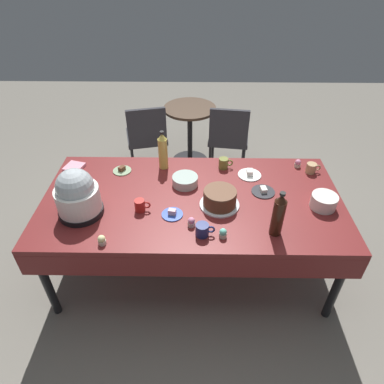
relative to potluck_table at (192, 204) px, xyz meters
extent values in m
plane|color=slate|center=(0.00, 0.00, -0.69)|extent=(9.00, 9.00, 0.00)
cube|color=maroon|center=(0.00, 0.00, 0.04)|extent=(2.20, 1.10, 0.04)
cylinder|color=black|center=(-1.02, -0.47, -0.33)|extent=(0.06, 0.06, 0.71)
cylinder|color=black|center=(1.02, -0.47, -0.33)|extent=(0.06, 0.06, 0.71)
cylinder|color=black|center=(-1.02, 0.47, -0.33)|extent=(0.06, 0.06, 0.71)
cylinder|color=black|center=(1.02, 0.47, -0.33)|extent=(0.06, 0.06, 0.71)
cube|color=maroon|center=(0.00, -0.55, -0.07)|extent=(2.20, 0.01, 0.18)
cube|color=maroon|center=(0.00, 0.55, -0.07)|extent=(2.20, 0.01, 0.18)
cylinder|color=silver|center=(0.20, -0.09, 0.07)|extent=(0.28, 0.28, 0.01)
cylinder|color=brown|center=(0.20, -0.09, 0.13)|extent=(0.23, 0.23, 0.11)
cylinder|color=brown|center=(0.20, -0.09, 0.19)|extent=(0.23, 0.23, 0.01)
cylinder|color=black|center=(-0.76, -0.19, 0.08)|extent=(0.31, 0.31, 0.04)
cylinder|color=white|center=(-0.76, -0.19, 0.19)|extent=(0.29, 0.29, 0.17)
sphere|color=#B2BCC1|center=(-0.76, -0.19, 0.29)|extent=(0.25, 0.25, 0.25)
cylinder|color=#B2C6BC|center=(-0.06, 0.16, 0.10)|extent=(0.20, 0.20, 0.07)
cylinder|color=silver|center=(0.93, -0.09, 0.11)|extent=(0.18, 0.18, 0.10)
cylinder|color=#2D2D33|center=(0.53, 0.07, 0.07)|extent=(0.18, 0.18, 0.01)
cube|color=white|center=(0.53, 0.07, 0.09)|extent=(0.05, 0.07, 0.03)
cylinder|color=#2D4CB2|center=(-0.13, -0.19, 0.07)|extent=(0.15, 0.15, 0.01)
cube|color=beige|center=(-0.13, -0.19, 0.09)|extent=(0.06, 0.05, 0.04)
cylinder|color=white|center=(0.46, 0.29, 0.07)|extent=(0.19, 0.19, 0.01)
cube|color=white|center=(0.46, 0.29, 0.09)|extent=(0.05, 0.07, 0.04)
cylinder|color=#8CA87F|center=(-0.58, 0.34, 0.07)|extent=(0.15, 0.15, 0.01)
cube|color=brown|center=(-0.58, 0.34, 0.09)|extent=(0.06, 0.06, 0.03)
cylinder|color=beige|center=(0.20, -0.40, 0.08)|extent=(0.05, 0.05, 0.03)
sphere|color=#6BC6B2|center=(0.20, -0.40, 0.11)|extent=(0.05, 0.05, 0.05)
cylinder|color=beige|center=(-0.56, -0.47, 0.08)|extent=(0.05, 0.05, 0.03)
sphere|color=beige|center=(-0.56, -0.47, 0.11)|extent=(0.05, 0.05, 0.05)
cylinder|color=beige|center=(0.87, 0.42, 0.08)|extent=(0.05, 0.05, 0.03)
sphere|color=pink|center=(0.87, 0.42, 0.11)|extent=(0.05, 0.05, 0.05)
cylinder|color=beige|center=(0.00, -0.30, 0.08)|extent=(0.05, 0.05, 0.03)
sphere|color=pink|center=(0.00, -0.30, 0.11)|extent=(0.05, 0.05, 0.05)
cylinder|color=#33190F|center=(0.54, -0.36, 0.19)|extent=(0.08, 0.08, 0.26)
cone|color=#33190F|center=(0.54, -0.36, 0.35)|extent=(0.07, 0.07, 0.05)
cylinder|color=black|center=(0.54, -0.36, 0.38)|extent=(0.04, 0.04, 0.02)
cylinder|color=gold|center=(-0.24, 0.40, 0.19)|extent=(0.08, 0.08, 0.26)
cone|color=gold|center=(-0.24, 0.40, 0.35)|extent=(0.07, 0.07, 0.05)
cylinder|color=black|center=(-0.24, 0.40, 0.38)|extent=(0.03, 0.03, 0.02)
cylinder|color=#B2231E|center=(-0.36, -0.15, 0.11)|extent=(0.07, 0.07, 0.09)
torus|color=#B2231E|center=(-0.31, -0.15, 0.11)|extent=(0.06, 0.01, 0.06)
cylinder|color=navy|center=(0.07, -0.39, 0.11)|extent=(0.09, 0.09, 0.09)
torus|color=navy|center=(0.13, -0.39, 0.11)|extent=(0.06, 0.01, 0.06)
cylinder|color=olive|center=(0.25, 0.40, 0.11)|extent=(0.08, 0.08, 0.09)
torus|color=olive|center=(0.30, 0.40, 0.11)|extent=(0.06, 0.01, 0.06)
cylinder|color=tan|center=(0.96, 0.34, 0.10)|extent=(0.08, 0.08, 0.08)
torus|color=tan|center=(1.01, 0.34, 0.11)|extent=(0.05, 0.01, 0.05)
cube|color=pink|center=(-0.98, 0.37, 0.07)|extent=(0.17, 0.17, 0.02)
cube|color=#333338|center=(-0.55, 1.52, -0.26)|extent=(0.53, 0.53, 0.05)
cube|color=#333338|center=(-0.50, 1.33, -0.04)|extent=(0.42, 0.13, 0.40)
cylinder|color=black|center=(-0.41, 1.75, -0.49)|extent=(0.04, 0.04, 0.40)
cylinder|color=black|center=(-0.78, 1.67, -0.49)|extent=(0.04, 0.04, 0.40)
cylinder|color=black|center=(-0.32, 1.38, -0.49)|extent=(0.04, 0.04, 0.40)
cylinder|color=black|center=(-0.69, 1.30, -0.49)|extent=(0.04, 0.04, 0.40)
cube|color=#333338|center=(0.40, 1.52, -0.26)|extent=(0.49, 0.49, 0.05)
cube|color=#333338|center=(0.37, 1.33, -0.04)|extent=(0.42, 0.09, 0.40)
cylinder|color=black|center=(0.61, 1.69, -0.49)|extent=(0.03, 0.03, 0.40)
cylinder|color=black|center=(0.24, 1.74, -0.49)|extent=(0.03, 0.03, 0.40)
cylinder|color=black|center=(0.56, 1.31, -0.49)|extent=(0.03, 0.03, 0.40)
cylinder|color=black|center=(0.19, 1.36, -0.49)|extent=(0.03, 0.03, 0.40)
cylinder|color=#473323|center=(-0.05, 1.67, 0.02)|extent=(0.60, 0.60, 0.03)
cylinder|color=black|center=(-0.05, 1.67, -0.33)|extent=(0.06, 0.06, 0.67)
cylinder|color=black|center=(-0.05, 1.67, -0.68)|extent=(0.44, 0.44, 0.02)
camera|label=1|loc=(0.03, -1.93, 1.61)|focal=31.46mm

